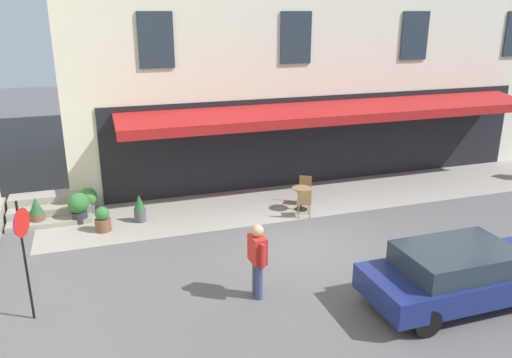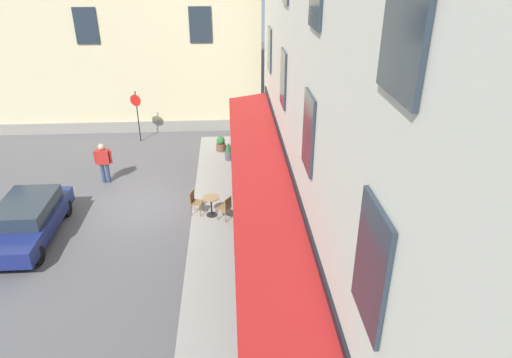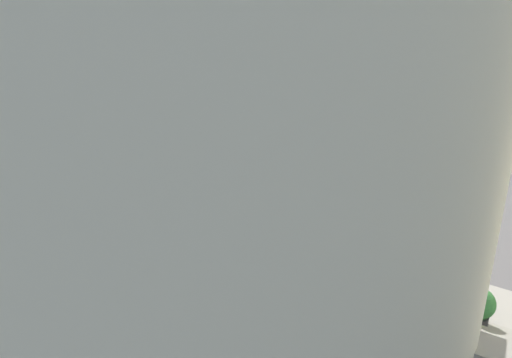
{
  "view_description": "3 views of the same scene",
  "coord_description": "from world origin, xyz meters",
  "px_view_note": "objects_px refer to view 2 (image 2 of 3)",
  "views": [
    {
      "loc": [
        5.16,
        11.34,
        6.05
      ],
      "look_at": [
        0.47,
        -2.78,
        1.11
      ],
      "focal_mm": 35.57,
      "sensor_mm": 36.0,
      "label": 1
    },
    {
      "loc": [
        -15.43,
        -3.26,
        8.67
      ],
      "look_at": [
        -0.57,
        -4.19,
        1.24
      ],
      "focal_mm": 31.93,
      "sensor_mm": 36.0,
      "label": 2
    },
    {
      "loc": [
        6.86,
        -13.03,
        6.42
      ],
      "look_at": [
        -0.31,
        -2.64,
        1.58
      ],
      "focal_mm": 35.23,
      "sensor_mm": 36.0,
      "label": 3
    }
  ],
  "objects_px": {
    "no_parking_sign": "(137,107)",
    "potted_plant_entrance_left": "(238,136)",
    "cafe_chair_wicker_near_door": "(195,200)",
    "cafe_chair_wicker_kerbside": "(226,206)",
    "potted_plant_under_sign": "(221,144)",
    "walking_pedestrian_in_red": "(103,160)",
    "potted_plant_by_steps": "(253,138)",
    "parked_car_navy": "(27,219)",
    "potted_plant_mid_terrace": "(229,151)",
    "potted_plant_entrance_right": "(241,129)",
    "cafe_table_near_entrance": "(211,203)"
  },
  "relations": [
    {
      "from": "no_parking_sign",
      "to": "potted_plant_entrance_left",
      "type": "height_order",
      "value": "no_parking_sign"
    },
    {
      "from": "cafe_chair_wicker_near_door",
      "to": "cafe_chair_wicker_kerbside",
      "type": "xyz_separation_m",
      "value": [
        -0.52,
        -1.14,
        0.0
      ]
    },
    {
      "from": "potted_plant_under_sign",
      "to": "walking_pedestrian_in_red",
      "type": "bearing_deg",
      "value": 122.96
    },
    {
      "from": "cafe_chair_wicker_near_door",
      "to": "potted_plant_by_steps",
      "type": "bearing_deg",
      "value": -21.74
    },
    {
      "from": "cafe_chair_wicker_near_door",
      "to": "walking_pedestrian_in_red",
      "type": "relative_size",
      "value": 0.52
    },
    {
      "from": "no_parking_sign",
      "to": "parked_car_navy",
      "type": "relative_size",
      "value": 0.6
    },
    {
      "from": "potted_plant_entrance_left",
      "to": "potted_plant_mid_terrace",
      "type": "height_order",
      "value": "potted_plant_entrance_left"
    },
    {
      "from": "parked_car_navy",
      "to": "walking_pedestrian_in_red",
      "type": "bearing_deg",
      "value": -21.48
    },
    {
      "from": "potted_plant_mid_terrace",
      "to": "parked_car_navy",
      "type": "relative_size",
      "value": 0.2
    },
    {
      "from": "no_parking_sign",
      "to": "potted_plant_entrance_left",
      "type": "distance_m",
      "value": 5.24
    },
    {
      "from": "potted_plant_entrance_left",
      "to": "potted_plant_entrance_right",
      "type": "distance_m",
      "value": 1.21
    },
    {
      "from": "cafe_chair_wicker_kerbside",
      "to": "walking_pedestrian_in_red",
      "type": "distance_m",
      "value": 6.03
    },
    {
      "from": "cafe_chair_wicker_kerbside",
      "to": "parked_car_navy",
      "type": "distance_m",
      "value": 6.65
    },
    {
      "from": "potted_plant_by_steps",
      "to": "potted_plant_entrance_right",
      "type": "height_order",
      "value": "potted_plant_entrance_right"
    },
    {
      "from": "walking_pedestrian_in_red",
      "to": "potted_plant_under_sign",
      "type": "xyz_separation_m",
      "value": [
        3.1,
        -4.78,
        -0.66
      ]
    },
    {
      "from": "potted_plant_under_sign",
      "to": "potted_plant_by_steps",
      "type": "xyz_separation_m",
      "value": [
        0.37,
        -1.59,
        0.11
      ]
    },
    {
      "from": "cafe_chair_wicker_near_door",
      "to": "parked_car_navy",
      "type": "relative_size",
      "value": 0.21
    },
    {
      "from": "cafe_table_near_entrance",
      "to": "cafe_chair_wicker_kerbside",
      "type": "bearing_deg",
      "value": -123.37
    },
    {
      "from": "cafe_chair_wicker_near_door",
      "to": "potted_plant_entrance_left",
      "type": "height_order",
      "value": "potted_plant_entrance_left"
    },
    {
      "from": "cafe_chair_wicker_kerbside",
      "to": "potted_plant_mid_terrace",
      "type": "distance_m",
      "value": 5.34
    },
    {
      "from": "cafe_chair_wicker_near_door",
      "to": "potted_plant_entrance_right",
      "type": "distance_m",
      "value": 7.98
    },
    {
      "from": "potted_plant_by_steps",
      "to": "potted_plant_entrance_right",
      "type": "distance_m",
      "value": 1.55
    },
    {
      "from": "cafe_table_near_entrance",
      "to": "cafe_chair_wicker_kerbside",
      "type": "relative_size",
      "value": 0.82
    },
    {
      "from": "potted_plant_entrance_left",
      "to": "potted_plant_under_sign",
      "type": "xyz_separation_m",
      "value": [
        -0.64,
        0.87,
        -0.17
      ]
    },
    {
      "from": "cafe_table_near_entrance",
      "to": "potted_plant_mid_terrace",
      "type": "bearing_deg",
      "value": -7.67
    },
    {
      "from": "potted_plant_by_steps",
      "to": "parked_car_navy",
      "type": "height_order",
      "value": "parked_car_navy"
    },
    {
      "from": "potted_plant_by_steps",
      "to": "potted_plant_mid_terrace",
      "type": "distance_m",
      "value": 1.9
    },
    {
      "from": "no_parking_sign",
      "to": "walking_pedestrian_in_red",
      "type": "bearing_deg",
      "value": 172.02
    },
    {
      "from": "walking_pedestrian_in_red",
      "to": "potted_plant_entrance_right",
      "type": "bearing_deg",
      "value": -49.88
    },
    {
      "from": "cafe_chair_wicker_near_door",
      "to": "walking_pedestrian_in_red",
      "type": "xyz_separation_m",
      "value": [
        2.81,
        3.87,
        0.47
      ]
    },
    {
      "from": "cafe_table_near_entrance",
      "to": "walking_pedestrian_in_red",
      "type": "bearing_deg",
      "value": 56.41
    },
    {
      "from": "potted_plant_entrance_right",
      "to": "potted_plant_mid_terrace",
      "type": "height_order",
      "value": "potted_plant_entrance_right"
    },
    {
      "from": "cafe_chair_wicker_near_door",
      "to": "no_parking_sign",
      "type": "height_order",
      "value": "no_parking_sign"
    },
    {
      "from": "walking_pedestrian_in_red",
      "to": "potted_plant_under_sign",
      "type": "height_order",
      "value": "walking_pedestrian_in_red"
    },
    {
      "from": "cafe_table_near_entrance",
      "to": "cafe_chair_wicker_near_door",
      "type": "height_order",
      "value": "cafe_chair_wicker_near_door"
    },
    {
      "from": "no_parking_sign",
      "to": "potted_plant_entrance_left",
      "type": "xyz_separation_m",
      "value": [
        -0.9,
        -5.0,
        -1.28
      ]
    },
    {
      "from": "no_parking_sign",
      "to": "potted_plant_entrance_right",
      "type": "height_order",
      "value": "no_parking_sign"
    },
    {
      "from": "cafe_table_near_entrance",
      "to": "potted_plant_by_steps",
      "type": "distance_m",
      "value": 6.71
    },
    {
      "from": "cafe_table_near_entrance",
      "to": "potted_plant_entrance_right",
      "type": "bearing_deg",
      "value": -9.82
    },
    {
      "from": "potted_plant_entrance_left",
      "to": "potted_plant_by_steps",
      "type": "distance_m",
      "value": 0.77
    },
    {
      "from": "potted_plant_entrance_left",
      "to": "potted_plant_entrance_right",
      "type": "bearing_deg",
      "value": -9.37
    },
    {
      "from": "potted_plant_entrance_right",
      "to": "potted_plant_entrance_left",
      "type": "bearing_deg",
      "value": 170.63
    },
    {
      "from": "no_parking_sign",
      "to": "potted_plant_mid_terrace",
      "type": "relative_size",
      "value": 3.05
    },
    {
      "from": "potted_plant_under_sign",
      "to": "potted_plant_entrance_right",
      "type": "height_order",
      "value": "potted_plant_entrance_right"
    },
    {
      "from": "cafe_chair_wicker_near_door",
      "to": "parked_car_navy",
      "type": "height_order",
      "value": "parked_car_navy"
    },
    {
      "from": "walking_pedestrian_in_red",
      "to": "potted_plant_entrance_left",
      "type": "bearing_deg",
      "value": -56.53
    },
    {
      "from": "walking_pedestrian_in_red",
      "to": "potted_plant_entrance_left",
      "type": "relative_size",
      "value": 1.86
    },
    {
      "from": "no_parking_sign",
      "to": "parked_car_navy",
      "type": "bearing_deg",
      "value": 165.51
    },
    {
      "from": "no_parking_sign",
      "to": "parked_car_navy",
      "type": "distance_m",
      "value": 9.05
    },
    {
      "from": "cafe_chair_wicker_near_door",
      "to": "walking_pedestrian_in_red",
      "type": "bearing_deg",
      "value": 54.07
    }
  ]
}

